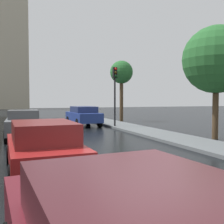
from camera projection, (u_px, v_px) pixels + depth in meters
The scene contains 7 objects.
ground at pixel (166, 211), 4.79m from camera, with size 120.00×120.00×0.00m, color black.
car_grey_near_kerb at pixel (24, 124), 13.53m from camera, with size 1.83×3.98×1.46m.
car_blue_mid_road at pixel (84, 116), 20.16m from camera, with size 1.99×4.05×1.47m.
car_red_far_ahead at pixel (43, 146), 7.18m from camera, with size 1.89×4.07×1.41m.
traffic_light at pixel (115, 85), 18.55m from camera, with size 0.26×0.39×4.08m.
street_tree_mid at pixel (216, 60), 13.30m from camera, with size 3.35×3.35×5.65m.
street_tree_far at pixel (121, 73), 24.23m from camera, with size 2.07×2.07×5.51m.
Camera 1 is at (-2.58, -4.05, 2.00)m, focal length 42.94 mm.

